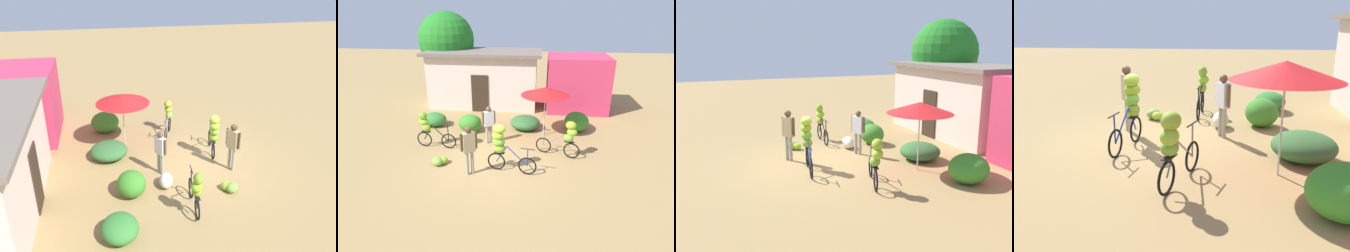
% 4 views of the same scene
% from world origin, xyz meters
% --- Properties ---
extents(ground_plane, '(60.00, 60.00, 0.00)m').
position_xyz_m(ground_plane, '(0.00, 0.00, 0.00)').
color(ground_plane, '#9E7F4C').
extents(building_low, '(6.38, 3.17, 3.07)m').
position_xyz_m(building_low, '(-1.50, 7.02, 1.56)').
color(building_low, beige).
rests_on(building_low, ground).
extents(shop_pink, '(3.20, 2.80, 2.90)m').
position_xyz_m(shop_pink, '(3.65, 6.91, 1.45)').
color(shop_pink, '#CF3459').
rests_on(shop_pink, ground).
extents(tree_behind_building, '(3.25, 3.25, 5.12)m').
position_xyz_m(tree_behind_building, '(-3.92, 8.14, 3.47)').
color(tree_behind_building, brown).
rests_on(tree_behind_building, ground).
extents(hedge_bush_front_left, '(1.15, 1.00, 0.63)m').
position_xyz_m(hedge_bush_front_left, '(-3.28, 3.42, 0.31)').
color(hedge_bush_front_left, '#357B33').
rests_on(hedge_bush_front_left, ground).
extents(hedge_bush_front_right, '(1.05, 0.91, 0.80)m').
position_xyz_m(hedge_bush_front_right, '(-1.42, 2.93, 0.40)').
color(hedge_bush_front_right, '#3B8327').
rests_on(hedge_bush_front_right, ground).
extents(hedge_bush_mid, '(1.37, 1.38, 0.60)m').
position_xyz_m(hedge_bush_mid, '(1.04, 3.54, 0.30)').
color(hedge_bush_mid, '#316632').
rests_on(hedge_bush_mid, ground).
extents(hedge_bush_by_door, '(1.09, 1.18, 0.86)m').
position_xyz_m(hedge_bush_by_door, '(3.38, 3.61, 0.43)').
color(hedge_bush_by_door, '#398527').
rests_on(hedge_bush_by_door, ground).
extents(market_umbrella, '(2.06, 2.06, 2.18)m').
position_xyz_m(market_umbrella, '(1.88, 2.88, 2.00)').
color(market_umbrella, beige).
rests_on(market_umbrella, ground).
extents(bicycle_leftmost, '(1.66, 0.39, 1.48)m').
position_xyz_m(bicycle_leftmost, '(-2.70, 1.21, 0.85)').
color(bicycle_leftmost, black).
rests_on(bicycle_leftmost, ground).
extents(bicycle_near_pile, '(1.71, 0.50, 1.69)m').
position_xyz_m(bicycle_near_pile, '(0.44, -0.31, 1.02)').
color(bicycle_near_pile, black).
rests_on(bicycle_near_pile, ground).
extents(bicycle_center_loaded, '(1.63, 0.66, 1.44)m').
position_xyz_m(bicycle_center_loaded, '(2.70, 0.96, 0.85)').
color(bicycle_center_loaded, black).
rests_on(bicycle_center_loaded, ground).
extents(banana_pile_on_ground, '(0.68, 0.66, 0.30)m').
position_xyz_m(banana_pile_on_ground, '(-1.83, -0.17, 0.14)').
color(banana_pile_on_ground, '#8AB529').
rests_on(banana_pile_on_ground, ground).
extents(produce_sack, '(0.77, 0.57, 0.44)m').
position_xyz_m(produce_sack, '(-1.19, 1.79, 0.22)').
color(produce_sack, silver).
rests_on(produce_sack, ground).
extents(person_vendor, '(0.51, 0.38, 1.60)m').
position_xyz_m(person_vendor, '(-0.36, 1.83, 0.97)').
color(person_vendor, gray).
rests_on(person_vendor, ground).
extents(person_bystander, '(0.50, 0.38, 1.75)m').
position_xyz_m(person_bystander, '(-0.59, -0.66, 1.08)').
color(person_bystander, gray).
rests_on(person_bystander, ground).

